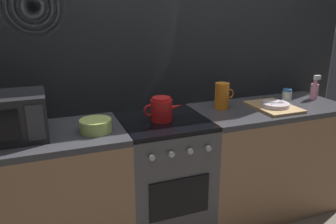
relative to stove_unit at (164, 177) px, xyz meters
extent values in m
cube|color=gray|center=(0.00, 0.33, 0.75)|extent=(3.60, 0.05, 2.40)
cube|color=#A8B2BC|center=(0.00, 0.30, 0.75)|extent=(3.58, 0.01, 2.39)
cube|color=#997251|center=(-0.90, 0.00, -0.02)|extent=(1.20, 0.60, 0.86)
cube|color=#38383D|center=(-0.90, 0.00, 0.43)|extent=(1.20, 0.60, 0.04)
cube|color=#4C4C51|center=(0.00, 0.00, -0.01)|extent=(0.60, 0.60, 0.87)
cube|color=black|center=(0.00, 0.00, 0.44)|extent=(0.59, 0.59, 0.03)
cube|color=black|center=(0.00, -0.30, 0.00)|extent=(0.42, 0.01, 0.28)
cylinder|color=#B7B7BC|center=(-0.19, -0.32, 0.33)|extent=(0.04, 0.02, 0.04)
cylinder|color=#B7B7BC|center=(-0.06, -0.32, 0.33)|extent=(0.04, 0.02, 0.04)
cylinder|color=#B7B7BC|center=(0.06, -0.32, 0.33)|extent=(0.04, 0.02, 0.04)
cylinder|color=#B7B7BC|center=(0.19, -0.32, 0.33)|extent=(0.04, 0.02, 0.04)
cube|color=#997251|center=(0.90, 0.00, -0.02)|extent=(1.20, 0.60, 0.86)
cube|color=#38383D|center=(0.90, 0.00, 0.43)|extent=(1.20, 0.60, 0.04)
cube|color=black|center=(-0.99, 0.00, 0.59)|extent=(0.46, 0.34, 0.27)
cube|color=#333338|center=(-0.82, -0.17, 0.59)|extent=(0.09, 0.01, 0.21)
cylinder|color=red|center=(-0.02, -0.02, 0.53)|extent=(0.15, 0.15, 0.15)
cylinder|color=red|center=(-0.02, -0.02, 0.61)|extent=(0.13, 0.13, 0.02)
cone|color=red|center=(0.09, -0.02, 0.54)|extent=(0.10, 0.04, 0.05)
torus|color=red|center=(-0.11, -0.02, 0.53)|extent=(0.08, 0.01, 0.08)
cylinder|color=#B7D166|center=(-0.48, -0.07, 0.49)|extent=(0.20, 0.20, 0.08)
cylinder|color=orange|center=(0.51, 0.09, 0.55)|extent=(0.11, 0.11, 0.20)
torus|color=orange|center=(0.58, 0.09, 0.56)|extent=(0.08, 0.01, 0.08)
cube|color=tan|center=(0.89, -0.05, 0.46)|extent=(0.30, 0.40, 0.02)
cylinder|color=silver|center=(0.89, -0.07, 0.48)|extent=(0.22, 0.22, 0.01)
cylinder|color=silver|center=(0.89, -0.07, 0.49)|extent=(0.21, 0.21, 0.01)
cylinder|color=silver|center=(0.91, -0.07, 0.50)|extent=(0.16, 0.07, 0.01)
cube|color=silver|center=(0.87, -0.06, 0.50)|extent=(0.16, 0.09, 0.00)
cylinder|color=silver|center=(1.12, 0.07, 0.49)|extent=(0.08, 0.08, 0.08)
cylinder|color=#2D6BAD|center=(1.12, 0.07, 0.55)|extent=(0.07, 0.07, 0.02)
cylinder|color=pink|center=(1.38, 0.05, 0.52)|extent=(0.06, 0.06, 0.13)
cylinder|color=pink|center=(1.38, 0.05, 0.60)|extent=(0.03, 0.03, 0.04)
cube|color=white|center=(1.40, 0.05, 0.64)|extent=(0.06, 0.02, 0.04)
camera|label=1|loc=(-0.77, -2.07, 1.20)|focal=35.68mm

